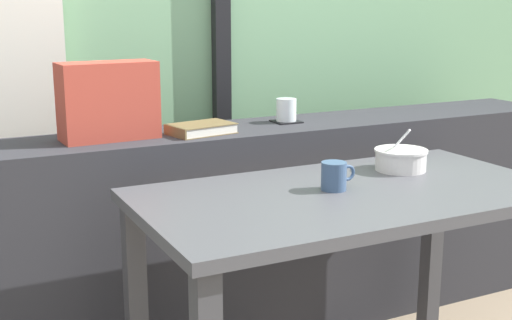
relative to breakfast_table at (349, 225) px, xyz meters
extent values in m
cube|color=#2D2D33|center=(-0.04, 0.62, -0.21)|extent=(2.80, 0.36, 0.82)
cube|color=#414145|center=(-0.59, 0.29, -0.27)|extent=(0.06, 0.06, 0.69)
cube|color=#414145|center=(0.59, 0.29, -0.27)|extent=(0.06, 0.06, 0.69)
cube|color=#4C4C51|center=(0.00, 0.00, 0.09)|extent=(1.27, 0.68, 0.03)
cube|color=black|center=(0.14, 0.65, 0.21)|extent=(0.10, 0.10, 0.00)
cylinder|color=white|center=(0.14, 0.65, 0.25)|extent=(0.08, 0.08, 0.09)
cylinder|color=#CC4C38|center=(0.14, 0.65, 0.24)|extent=(0.07, 0.07, 0.06)
cube|color=brown|center=(-0.24, 0.57, 0.20)|extent=(0.24, 0.18, 0.00)
cube|color=silver|center=(-0.24, 0.57, 0.22)|extent=(0.23, 0.18, 0.03)
cube|color=brown|center=(-0.24, 0.57, 0.24)|extent=(0.24, 0.18, 0.00)
cube|color=brown|center=(-0.35, 0.55, 0.22)|extent=(0.03, 0.14, 0.04)
cube|color=#B74233|center=(-0.56, 0.62, 0.33)|extent=(0.33, 0.16, 0.26)
cylinder|color=silver|center=(0.29, 0.14, 0.14)|extent=(0.17, 0.17, 0.07)
cylinder|color=silver|center=(0.29, 0.14, 0.18)|extent=(0.18, 0.18, 0.01)
cylinder|color=tan|center=(0.29, 0.14, 0.14)|extent=(0.15, 0.15, 0.05)
cylinder|color=silver|center=(0.30, 0.16, 0.19)|extent=(0.01, 0.13, 0.12)
ellipsoid|color=silver|center=(0.30, 0.18, 0.15)|extent=(0.03, 0.05, 0.01)
cylinder|color=#3D567A|center=(-0.04, 0.03, 0.15)|extent=(0.08, 0.08, 0.08)
torus|color=#3D567A|center=(0.01, 0.03, 0.15)|extent=(0.05, 0.01, 0.05)
camera|label=1|loc=(-1.12, -1.62, 0.65)|focal=47.76mm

